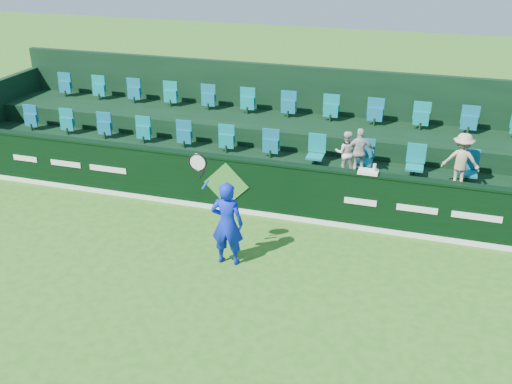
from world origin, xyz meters
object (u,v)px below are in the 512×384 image
(spectator_middle, at_px, (360,152))
(towel, at_px, (368,172))
(spectator_right, at_px, (461,160))
(tennis_player, at_px, (227,223))
(drinks_bottle, at_px, (374,169))
(spectator_left, at_px, (346,152))

(spectator_middle, distance_m, towel, 1.17)
(spectator_right, bearing_deg, spectator_middle, 4.46)
(tennis_player, relative_size, towel, 5.68)
(tennis_player, xyz_separation_m, spectator_middle, (2.11, 3.32, 0.48))
(towel, bearing_deg, drinks_bottle, 0.00)
(spectator_middle, bearing_deg, towel, 94.27)
(drinks_bottle, bearing_deg, towel, 180.00)
(spectator_middle, bearing_deg, drinks_bottle, 99.97)
(spectator_left, height_order, spectator_middle, spectator_middle)
(tennis_player, distance_m, towel, 3.32)
(tennis_player, height_order, spectator_left, tennis_player)
(spectator_left, relative_size, towel, 2.47)
(spectator_middle, distance_m, drinks_bottle, 1.21)
(tennis_player, bearing_deg, spectator_right, 37.34)
(drinks_bottle, bearing_deg, spectator_right, 32.05)
(towel, distance_m, drinks_bottle, 0.15)
(tennis_player, height_order, spectator_right, tennis_player)
(spectator_right, bearing_deg, tennis_player, 41.80)
(spectator_right, bearing_deg, towel, 34.79)
(spectator_middle, xyz_separation_m, spectator_right, (2.24, 0.00, 0.06))
(tennis_player, relative_size, spectator_left, 2.29)
(spectator_right, relative_size, drinks_bottle, 5.59)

